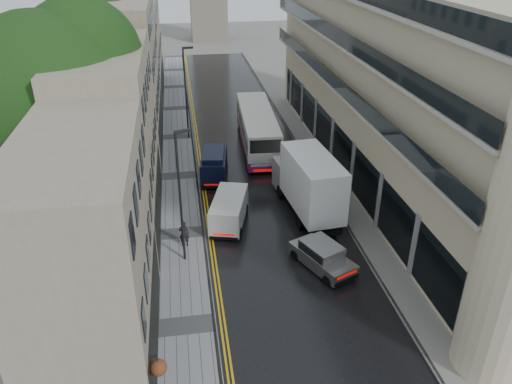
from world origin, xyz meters
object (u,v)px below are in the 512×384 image
object	(u,v)px
lamp_post_far	(186,95)
pedestrian	(184,234)
lamp_post_near	(180,200)
silver_hatchback	(328,273)
white_van	(211,222)
cream_bus	(247,144)
white_lorry	(301,199)
navy_van	(202,172)
tree_far	(92,81)
tree_near	(53,131)

from	to	relation	value
lamp_post_far	pedestrian	bearing A→B (deg)	-99.56
lamp_post_near	lamp_post_far	size ratio (longest dim) A/B	0.96
silver_hatchback	white_van	xyz separation A→B (m)	(-5.71, 5.79, 0.23)
cream_bus	white_lorry	size ratio (longest dim) A/B	1.41
lamp_post_far	cream_bus	bearing A→B (deg)	-59.99
silver_hatchback	pedestrian	xyz separation A→B (m)	(-7.39, 4.84, 0.17)
silver_hatchback	navy_van	xyz separation A→B (m)	(-5.88, 12.61, 0.40)
tree_far	navy_van	size ratio (longest dim) A/B	2.76
tree_far	silver_hatchback	world-z (taller)	tree_far
tree_far	pedestrian	size ratio (longest dim) A/B	7.57
tree_far	cream_bus	xyz separation A→B (m)	(11.81, -3.72, -4.61)
navy_van	lamp_post_far	bearing A→B (deg)	101.69
tree_far	silver_hatchback	size ratio (longest dim) A/B	3.10
tree_near	navy_van	world-z (taller)	tree_near
navy_van	lamp_post_near	size ratio (longest dim) A/B	0.58
cream_bus	lamp_post_far	xyz separation A→B (m)	(-4.47, 6.00, 2.53)
tree_far	pedestrian	bearing A→B (deg)	-66.99
pedestrian	lamp_post_far	world-z (taller)	lamp_post_far
tree_far	lamp_post_near	distance (m)	17.96
white_lorry	silver_hatchback	world-z (taller)	white_lorry
lamp_post_near	pedestrian	bearing A→B (deg)	71.36
cream_bus	navy_van	distance (m)	5.37
tree_far	navy_van	bearing A→B (deg)	-43.06
white_van	silver_hatchback	bearing A→B (deg)	-29.90
tree_far	white_van	world-z (taller)	tree_far
tree_far	lamp_post_near	bearing A→B (deg)	-68.88
tree_near	white_van	xyz separation A→B (m)	(8.44, -1.27, -5.94)
silver_hatchback	lamp_post_near	world-z (taller)	lamp_post_near
tree_far	white_lorry	size ratio (longest dim) A/B	1.51
silver_hatchback	lamp_post_far	bearing A→B (deg)	82.04
silver_hatchback	navy_van	bearing A→B (deg)	90.80
lamp_post_far	white_van	bearing A→B (deg)	-93.90
tree_near	tree_far	size ratio (longest dim) A/B	1.11
pedestrian	lamp_post_near	world-z (taller)	lamp_post_near
tree_near	navy_van	distance (m)	11.51
silver_hatchback	lamp_post_near	bearing A→B (deg)	131.02
tree_far	cream_bus	world-z (taller)	tree_far
navy_van	pedestrian	distance (m)	7.91
tree_far	cream_bus	size ratio (longest dim) A/B	1.06
white_lorry	navy_van	bearing A→B (deg)	124.62
cream_bus	lamp_post_near	world-z (taller)	lamp_post_near
white_lorry	cream_bus	bearing A→B (deg)	94.84
white_lorry	lamp_post_near	xyz separation A→B (m)	(-7.27, -2.32, 1.81)
cream_bus	lamp_post_far	size ratio (longest dim) A/B	1.45
cream_bus	silver_hatchback	distance (m)	16.49
white_van	navy_van	world-z (taller)	navy_van
tree_far	navy_van	world-z (taller)	tree_far
navy_van	pedestrian	size ratio (longest dim) A/B	2.74
white_van	lamp_post_far	distance (m)	16.87
silver_hatchback	lamp_post_far	world-z (taller)	lamp_post_far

